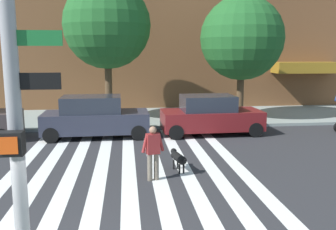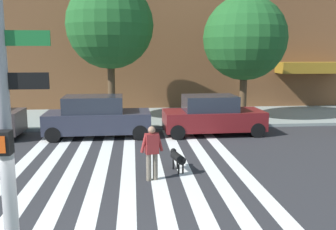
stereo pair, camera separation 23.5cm
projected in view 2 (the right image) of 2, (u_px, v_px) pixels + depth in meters
The scene contains 9 objects.
ground_plane at pixel (103, 171), 11.90m from camera, with size 160.00×160.00×0.00m, color #2B2B2D.
sidewalk_far at pixel (116, 118), 21.01m from camera, with size 80.00×6.00×0.15m, color gray.
crosswalk_stripes at pixel (128, 170), 11.98m from camera, with size 7.65×12.00×0.01m.
parked_car_behind_first at pixel (97, 117), 16.56m from camera, with size 4.66×2.10×1.84m.
parked_car_third_in_line at pixel (212, 116), 17.05m from camera, with size 4.61×2.14×1.81m.
street_tree_nearest at pixel (110, 25), 19.35m from camera, with size 4.58×4.58×7.29m.
street_tree_middle at pixel (245, 38), 19.44m from camera, with size 4.42×4.42×6.54m.
pedestrian_dog_walker at pixel (152, 150), 10.91m from camera, with size 0.70×0.32×1.64m.
dog_on_leash at pixel (177, 158), 11.83m from camera, with size 0.43×1.13×0.65m.
Camera 2 is at (1.01, -5.27, 3.80)m, focal length 39.59 mm.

